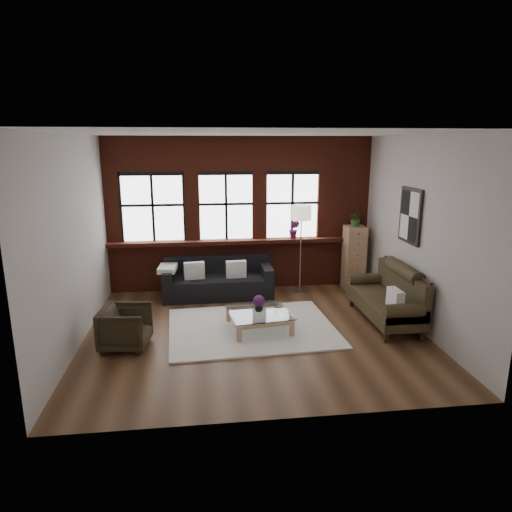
{
  "coord_description": "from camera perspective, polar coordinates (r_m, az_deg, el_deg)",
  "views": [
    {
      "loc": [
        -0.84,
        -7.02,
        3.06
      ],
      "look_at": [
        0.1,
        0.6,
        1.15
      ],
      "focal_mm": 32.0,
      "sensor_mm": 36.0,
      "label": 1
    }
  ],
  "objects": [
    {
      "name": "pillow_b",
      "position": [
        9.19,
        -2.5,
        -1.66
      ],
      "size": [
        0.41,
        0.16,
        0.34
      ],
      "primitive_type": "cube",
      "rotation": [
        0.0,
        0.0,
        0.06
      ],
      "color": "white",
      "rests_on": "dark_sofa"
    },
    {
      "name": "window_left",
      "position": [
        9.61,
        -12.76,
        5.78
      ],
      "size": [
        1.38,
        0.1,
        1.5
      ],
      "primitive_type": null,
      "color": "black",
      "rests_on": "brick_backwall"
    },
    {
      "name": "vintage_settee",
      "position": [
        8.24,
        15.82,
        -4.6
      ],
      "size": [
        0.85,
        1.92,
        1.03
      ],
      "primitive_type": null,
      "color": "#342A18",
      "rests_on": "floor"
    },
    {
      "name": "armchair",
      "position": [
        7.3,
        -15.98,
        -8.6
      ],
      "size": [
        0.79,
        0.78,
        0.65
      ],
      "primitive_type": "imported",
      "rotation": [
        0.0,
        0.0,
        1.45
      ],
      "color": "black",
      "rests_on": "floor"
    },
    {
      "name": "potted_plant_top",
      "position": [
        9.77,
        12.39,
        4.65
      ],
      "size": [
        0.35,
        0.32,
        0.35
      ],
      "primitive_type": "imported",
      "rotation": [
        0.0,
        0.0,
        -0.16
      ],
      "color": "#2D5923",
      "rests_on": "drawer_chest"
    },
    {
      "name": "sill_ledge",
      "position": [
        9.62,
        -1.87,
        1.84
      ],
      "size": [
        5.5,
        0.3,
        0.08
      ],
      "primitive_type": "cube",
      "color": "maroon",
      "rests_on": "brick_backwall"
    },
    {
      "name": "flowers",
      "position": [
        7.6,
        0.37,
        -5.64
      ],
      "size": [
        0.19,
        0.19,
        0.19
      ],
      "primitive_type": "sphere",
      "color": "#5A1F5C",
      "rests_on": "vase"
    },
    {
      "name": "shag_rug",
      "position": [
        7.82,
        -0.54,
        -8.94
      ],
      "size": [
        2.87,
        2.31,
        0.03
      ],
      "primitive_type": "cube",
      "rotation": [
        0.0,
        0.0,
        0.05
      ],
      "color": "white",
      "rests_on": "floor"
    },
    {
      "name": "sill_plant",
      "position": [
        9.71,
        4.81,
        3.35
      ],
      "size": [
        0.27,
        0.25,
        0.4
      ],
      "primitive_type": "imported",
      "rotation": [
        0.0,
        0.0,
        -0.42
      ],
      "color": "#5A1F5C",
      "rests_on": "sill_ledge"
    },
    {
      "name": "vase",
      "position": [
        7.64,
        0.36,
        -6.43
      ],
      "size": [
        0.14,
        0.14,
        0.15
      ],
      "primitive_type": "imported",
      "rotation": [
        0.0,
        0.0,
        -0.02
      ],
      "color": "#B2B2B2",
      "rests_on": "coffee_table"
    },
    {
      "name": "wall_back",
      "position": [
        9.67,
        -1.98,
        5.27
      ],
      "size": [
        5.5,
        0.0,
        5.5
      ],
      "primitive_type": "plane",
      "rotation": [
        1.57,
        0.0,
        0.0
      ],
      "color": "#BDB6B0",
      "rests_on": "ground"
    },
    {
      "name": "window_right",
      "position": [
        9.76,
        4.53,
        6.2
      ],
      "size": [
        1.38,
        0.1,
        1.5
      ],
      "primitive_type": null,
      "color": "black",
      "rests_on": "brick_backwall"
    },
    {
      "name": "floor",
      "position": [
        7.7,
        -0.19,
        -9.43
      ],
      "size": [
        5.5,
        5.5,
        0.0
      ],
      "primitive_type": "plane",
      "color": "#4B2E1B",
      "rests_on": "ground"
    },
    {
      "name": "wall_left",
      "position": [
        7.42,
        -21.8,
        1.61
      ],
      "size": [
        0.0,
        5.0,
        5.0
      ],
      "primitive_type": "plane",
      "rotation": [
        1.57,
        0.0,
        1.57
      ],
      "color": "#BDB6B0",
      "rests_on": "ground"
    },
    {
      "name": "wall_right",
      "position": [
        8.02,
        19.72,
        2.66
      ],
      "size": [
        0.0,
        5.0,
        5.0
      ],
      "primitive_type": "plane",
      "rotation": [
        1.57,
        0.0,
        -1.57
      ],
      "color": "#BDB6B0",
      "rests_on": "ground"
    },
    {
      "name": "coffee_table",
      "position": [
        7.73,
        0.36,
        -8.1
      ],
      "size": [
        1.11,
        1.11,
        0.34
      ],
      "primitive_type": null,
      "rotation": [
        0.0,
        0.0,
        0.13
      ],
      "color": "tan",
      "rests_on": "shag_rug"
    },
    {
      "name": "dark_sofa",
      "position": [
        9.32,
        -4.78,
        -2.7
      ],
      "size": [
        2.19,
        0.89,
        0.79
      ],
      "primitive_type": null,
      "color": "black",
      "rests_on": "floor"
    },
    {
      "name": "wall_poster",
      "position": [
        8.23,
        18.75,
        4.77
      ],
      "size": [
        0.05,
        0.74,
        0.94
      ],
      "primitive_type": null,
      "color": "black",
      "rests_on": "wall_right"
    },
    {
      "name": "wall_front",
      "position": [
        4.83,
        3.35,
        -3.65
      ],
      "size": [
        5.5,
        0.0,
        5.5
      ],
      "primitive_type": "plane",
      "rotation": [
        -1.57,
        0.0,
        0.0
      ],
      "color": "#BDB6B0",
      "rests_on": "ground"
    },
    {
      "name": "pillow_a",
      "position": [
        9.16,
        -7.72,
        -1.82
      ],
      "size": [
        0.42,
        0.2,
        0.34
      ],
      "primitive_type": "cube",
      "rotation": [
        0.0,
        0.0,
        0.14
      ],
      "color": "white",
      "rests_on": "dark_sofa"
    },
    {
      "name": "ceiling",
      "position": [
        7.07,
        -0.22,
        15.1
      ],
      "size": [
        5.5,
        5.5,
        0.0
      ],
      "primitive_type": "plane",
      "rotation": [
        3.14,
        0.0,
        0.0
      ],
      "color": "white",
      "rests_on": "ground"
    },
    {
      "name": "brick_backwall",
      "position": [
        9.61,
        -1.95,
        5.22
      ],
      "size": [
        5.5,
        0.12,
        3.2
      ],
      "primitive_type": null,
      "color": "maroon",
      "rests_on": "floor"
    },
    {
      "name": "pillow_settee",
      "position": [
        7.66,
        16.99,
        -5.24
      ],
      "size": [
        0.15,
        0.38,
        0.34
      ],
      "primitive_type": "cube",
      "rotation": [
        0.0,
        0.0,
        0.02
      ],
      "color": "white",
      "rests_on": "vintage_settee"
    },
    {
      "name": "drawer_chest",
      "position": [
        9.94,
        12.14,
        -0.21
      ],
      "size": [
        0.42,
        0.42,
        1.36
      ],
      "primitive_type": "cube",
      "color": "tan",
      "rests_on": "floor"
    },
    {
      "name": "floor_lamp",
      "position": [
        9.49,
        5.6,
        1.3
      ],
      "size": [
        0.4,
        0.4,
        1.98
      ],
      "primitive_type": null,
      "color": "#A5A5A8",
      "rests_on": "floor"
    },
    {
      "name": "window_mid",
      "position": [
        9.58,
        -3.76,
        6.07
      ],
      "size": [
        1.38,
        0.1,
        1.5
      ],
      "primitive_type": null,
      "color": "black",
      "rests_on": "brick_backwall"
    }
  ]
}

